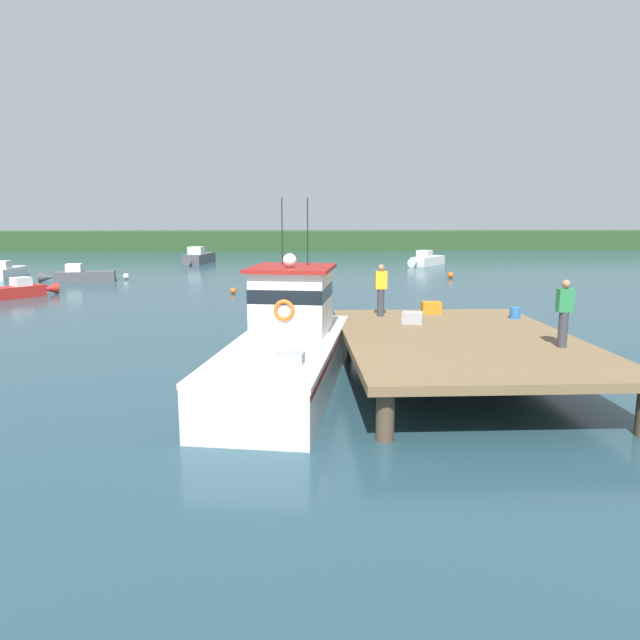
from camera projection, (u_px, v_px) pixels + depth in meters
ground_plane at (277, 383)px, 15.39m from camera, size 200.00×200.00×0.00m
dock at (459, 341)px, 15.43m from camera, size 6.00×9.00×1.20m
main_fishing_boat at (288, 345)px, 15.29m from camera, size 3.92×9.97×4.80m
crate_single_by_cleat at (412, 318)px, 17.21m from camera, size 0.70×0.58×0.34m
crate_stack_mid_dock at (431, 308)px, 19.00m from camera, size 0.61×0.45×0.38m
bait_bucket at (515, 313)px, 18.07m from camera, size 0.32×0.32×0.34m
deckhand_by_the_boat at (564, 312)px, 14.00m from camera, size 0.36×0.22×1.63m
deckhand_further_back at (381, 289)px, 18.38m from camera, size 0.36×0.22×1.63m
moored_boat_near_channel at (80, 276)px, 38.86m from camera, size 4.82×1.90×1.20m
moored_boat_outer_mooring at (5, 272)px, 41.13m from camera, size 1.26×4.86×1.24m
moored_boat_mid_harbor at (426, 260)px, 51.77m from camera, size 4.13×4.80×1.35m
moored_boat_off_the_point at (198, 258)px, 53.77m from camera, size 2.37×6.23×1.56m
moored_boat_far_left at (16, 291)px, 31.32m from camera, size 3.41×3.75×1.08m
mooring_buoy_channel_marker at (451, 275)px, 41.26m from camera, size 0.43×0.43×0.43m
mooring_buoy_outer at (126, 276)px, 40.40m from camera, size 0.41×0.41×0.41m
mooring_buoy_inshore at (233, 291)px, 33.00m from camera, size 0.34×0.34×0.34m
mooring_buoy_spare_mooring at (107, 273)px, 42.99m from camera, size 0.36×0.36×0.36m
far_shoreline at (289, 240)px, 76.16m from camera, size 120.00×8.00×2.40m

